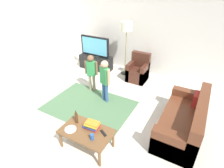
% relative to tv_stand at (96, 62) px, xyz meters
% --- Properties ---
extents(ground, '(7.80, 7.80, 0.00)m').
position_rel_tv_stand_xyz_m(ground, '(1.62, -2.30, -0.24)').
color(ground, beige).
extents(wall_back, '(6.00, 0.12, 2.70)m').
position_rel_tv_stand_xyz_m(wall_back, '(1.62, 0.70, 1.11)').
color(wall_back, silver).
rests_on(wall_back, ground).
extents(wall_left, '(0.12, 6.00, 2.70)m').
position_rel_tv_stand_xyz_m(wall_left, '(-1.38, -2.30, 1.11)').
color(wall_left, silver).
rests_on(wall_left, ground).
extents(area_rug, '(2.20, 1.60, 0.01)m').
position_rel_tv_stand_xyz_m(area_rug, '(1.11, -2.01, -0.24)').
color(area_rug, '#4C724C').
rests_on(area_rug, ground).
extents(tv_stand, '(1.20, 0.44, 0.50)m').
position_rel_tv_stand_xyz_m(tv_stand, '(0.00, 0.00, 0.00)').
color(tv_stand, black).
rests_on(tv_stand, ground).
extents(tv, '(1.10, 0.28, 0.71)m').
position_rel_tv_stand_xyz_m(tv, '(-0.00, -0.02, 0.60)').
color(tv, black).
rests_on(tv, tv_stand).
extents(couch, '(0.80, 1.80, 0.86)m').
position_rel_tv_stand_xyz_m(couch, '(3.46, -1.80, 0.05)').
color(couch, brown).
rests_on(couch, ground).
extents(armchair, '(0.60, 0.60, 0.90)m').
position_rel_tv_stand_xyz_m(armchair, '(1.68, -0.04, 0.05)').
color(armchair, '#472319').
rests_on(armchair, ground).
extents(floor_lamp, '(0.36, 0.36, 1.78)m').
position_rel_tv_stand_xyz_m(floor_lamp, '(1.11, 0.15, 1.30)').
color(floor_lamp, '#262626').
rests_on(floor_lamp, ground).
extents(child_near_tv, '(0.36, 0.20, 1.11)m').
position_rel_tv_stand_xyz_m(child_near_tv, '(0.74, -1.32, 0.43)').
color(child_near_tv, gray).
rests_on(child_near_tv, ground).
extents(child_center, '(0.37, 0.23, 1.18)m').
position_rel_tv_stand_xyz_m(child_center, '(1.35, -1.59, 0.47)').
color(child_center, '#33598C').
rests_on(child_center, ground).
extents(coffee_table, '(1.00, 0.60, 0.42)m').
position_rel_tv_stand_xyz_m(coffee_table, '(1.86, -3.13, 0.13)').
color(coffee_table, brown).
rests_on(coffee_table, ground).
extents(book_stack, '(0.31, 0.24, 0.14)m').
position_rel_tv_stand_xyz_m(book_stack, '(1.91, -3.01, 0.24)').
color(book_stack, red).
rests_on(book_stack, coffee_table).
extents(bottle, '(0.06, 0.06, 0.29)m').
position_rel_tv_stand_xyz_m(bottle, '(1.56, -3.03, 0.30)').
color(bottle, '#4C3319').
rests_on(bottle, coffee_table).
extents(tv_remote, '(0.17, 0.12, 0.02)m').
position_rel_tv_stand_xyz_m(tv_remote, '(2.18, -3.03, 0.19)').
color(tv_remote, black).
rests_on(tv_remote, coffee_table).
extents(soda_can, '(0.07, 0.07, 0.12)m').
position_rel_tv_stand_xyz_m(soda_can, '(2.08, -3.25, 0.24)').
color(soda_can, '#2659B2').
rests_on(soda_can, coffee_table).
extents(plate, '(0.22, 0.22, 0.02)m').
position_rel_tv_stand_xyz_m(plate, '(1.58, -3.25, 0.18)').
color(plate, white).
rests_on(plate, coffee_table).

